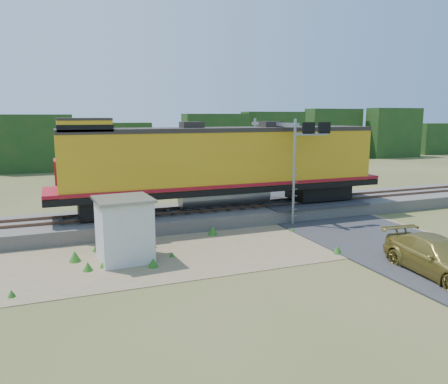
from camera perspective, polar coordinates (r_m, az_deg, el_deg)
name	(u,v)px	position (r m, az deg, el deg)	size (l,w,h in m)	color
ground	(249,247)	(22.78, 3.34, -7.14)	(140.00, 140.00, 0.00)	#475123
ballast	(211,215)	(28.05, -1.77, -3.01)	(70.00, 5.00, 0.80)	slate
rails	(211,208)	(27.95, -1.77, -2.05)	(70.00, 1.54, 0.16)	brown
dirt_shoulder	(210,248)	(22.50, -1.87, -7.31)	(26.00, 8.00, 0.03)	#8C7754
road	(352,229)	(26.91, 16.39, -4.66)	(7.00, 66.00, 0.86)	#38383A
tree_line_north	(128,144)	(58.60, -12.39, 6.18)	(130.00, 3.00, 6.50)	#183E16
weed_clumps	(184,254)	(21.71, -5.28, -8.04)	(15.00, 6.20, 0.56)	#2C6A1E
locomotive	(220,163)	(27.72, -0.51, 3.82)	(21.72, 3.31, 5.60)	black
shed	(124,229)	(20.78, -12.90, -4.73)	(2.69, 2.69, 2.98)	silver
signal_gantry	(282,143)	(28.74, 7.59, 6.33)	(2.58, 6.20, 6.50)	gray
car	(439,257)	(20.72, 26.27, -7.65)	(2.21, 5.43, 1.58)	olive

